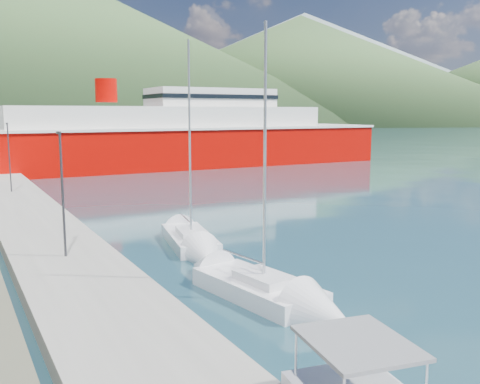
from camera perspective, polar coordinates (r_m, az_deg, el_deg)
ground at (r=131.95m, az=-22.76°, el=4.47°), size 1400.00×1400.00×0.00m
quay at (r=38.03m, az=-21.08°, el=-3.24°), size 5.00×88.00×0.80m
hills_far at (r=651.62m, az=-15.51°, el=14.34°), size 1480.00×900.00×180.00m
hills_near at (r=401.60m, az=-12.78°, el=14.22°), size 1010.00×520.00×115.00m
lamp_posts at (r=27.26m, az=-18.52°, el=0.30°), size 0.15×48.81×6.06m
sailboat_near at (r=21.53m, az=5.49°, el=-11.74°), size 3.83×8.83×12.26m
sailboat_mid at (r=29.73m, az=-4.54°, el=-6.05°), size 4.00×9.07×12.64m
ferry at (r=77.88m, az=-7.33°, el=5.60°), size 64.77×13.77×12.86m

